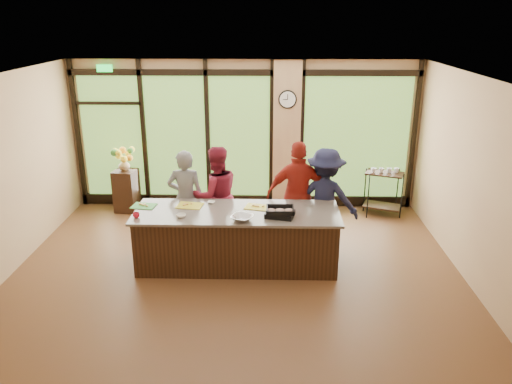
# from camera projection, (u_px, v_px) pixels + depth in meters

# --- Properties ---
(floor) EXTENTS (7.00, 7.00, 0.00)m
(floor) POSITION_uv_depth(u_px,v_px,m) (236.00, 273.00, 7.79)
(floor) COLOR brown
(floor) RESTS_ON ground
(ceiling) EXTENTS (7.00, 7.00, 0.00)m
(ceiling) POSITION_uv_depth(u_px,v_px,m) (233.00, 78.00, 6.78)
(ceiling) COLOR silver
(ceiling) RESTS_ON back_wall
(back_wall) EXTENTS (7.00, 0.00, 7.00)m
(back_wall) POSITION_uv_depth(u_px,v_px,m) (245.00, 135.00, 10.11)
(back_wall) COLOR tan
(back_wall) RESTS_ON floor
(right_wall) EXTENTS (0.00, 6.00, 6.00)m
(right_wall) POSITION_uv_depth(u_px,v_px,m) (477.00, 184.00, 7.20)
(right_wall) COLOR tan
(right_wall) RESTS_ON floor
(window_wall) EXTENTS (6.90, 0.12, 3.00)m
(window_wall) POSITION_uv_depth(u_px,v_px,m) (253.00, 141.00, 10.10)
(window_wall) COLOR tan
(window_wall) RESTS_ON floor
(island_base) EXTENTS (3.10, 1.00, 0.88)m
(island_base) POSITION_uv_depth(u_px,v_px,m) (237.00, 239.00, 7.93)
(island_base) COLOR black
(island_base) RESTS_ON floor
(countertop) EXTENTS (3.20, 1.10, 0.04)m
(countertop) POSITION_uv_depth(u_px,v_px,m) (237.00, 213.00, 7.77)
(countertop) COLOR slate
(countertop) RESTS_ON island_base
(wall_clock) EXTENTS (0.36, 0.04, 0.36)m
(wall_clock) POSITION_uv_depth(u_px,v_px,m) (288.00, 99.00, 9.71)
(wall_clock) COLOR black
(wall_clock) RESTS_ON window_wall
(cook_left) EXTENTS (0.62, 0.41, 1.70)m
(cook_left) POSITION_uv_depth(u_px,v_px,m) (186.00, 198.00, 8.51)
(cook_left) COLOR slate
(cook_left) RESTS_ON floor
(cook_midleft) EXTENTS (1.03, 0.93, 1.74)m
(cook_midleft) POSITION_uv_depth(u_px,v_px,m) (216.00, 195.00, 8.59)
(cook_midleft) COLOR maroon
(cook_midleft) RESTS_ON floor
(cook_midright) EXTENTS (1.10, 0.48, 1.86)m
(cook_midright) POSITION_uv_depth(u_px,v_px,m) (299.00, 195.00, 8.44)
(cook_midright) COLOR maroon
(cook_midright) RESTS_ON floor
(cook_right) EXTENTS (1.26, 0.92, 1.75)m
(cook_right) POSITION_uv_depth(u_px,v_px,m) (325.00, 199.00, 8.43)
(cook_right) COLOR #181A35
(cook_right) RESTS_ON floor
(roasting_pan) EXTENTS (0.48, 0.42, 0.07)m
(roasting_pan) POSITION_uv_depth(u_px,v_px,m) (280.00, 214.00, 7.56)
(roasting_pan) COLOR black
(roasting_pan) RESTS_ON countertop
(mixing_bowl) EXTENTS (0.41, 0.41, 0.08)m
(mixing_bowl) POSITION_uv_depth(u_px,v_px,m) (242.00, 218.00, 7.41)
(mixing_bowl) COLOR silver
(mixing_bowl) RESTS_ON countertop
(cutting_board_left) EXTENTS (0.41, 0.33, 0.01)m
(cutting_board_left) POSITION_uv_depth(u_px,v_px,m) (144.00, 206.00, 7.96)
(cutting_board_left) COLOR green
(cutting_board_left) RESTS_ON countertop
(cutting_board_center) EXTENTS (0.44, 0.35, 0.01)m
(cutting_board_center) POSITION_uv_depth(u_px,v_px,m) (190.00, 206.00, 7.98)
(cutting_board_center) COLOR yellow
(cutting_board_center) RESTS_ON countertop
(cutting_board_right) EXTENTS (0.41, 0.34, 0.01)m
(cutting_board_right) POSITION_uv_depth(u_px,v_px,m) (257.00, 207.00, 7.92)
(cutting_board_right) COLOR yellow
(cutting_board_right) RESTS_ON countertop
(prep_bowl_near) EXTENTS (0.19, 0.19, 0.05)m
(prep_bowl_near) POSITION_uv_depth(u_px,v_px,m) (181.00, 216.00, 7.53)
(prep_bowl_near) COLOR white
(prep_bowl_near) RESTS_ON countertop
(prep_bowl_mid) EXTENTS (0.14, 0.14, 0.04)m
(prep_bowl_mid) POSITION_uv_depth(u_px,v_px,m) (240.00, 214.00, 7.60)
(prep_bowl_mid) COLOR white
(prep_bowl_mid) RESTS_ON countertop
(prep_bowl_far) EXTENTS (0.14, 0.14, 0.03)m
(prep_bowl_far) POSITION_uv_depth(u_px,v_px,m) (211.00, 202.00, 8.10)
(prep_bowl_far) COLOR white
(prep_bowl_far) RESTS_ON countertop
(red_ramekin) EXTENTS (0.10, 0.10, 0.08)m
(red_ramekin) POSITION_uv_depth(u_px,v_px,m) (136.00, 215.00, 7.51)
(red_ramekin) COLOR red
(red_ramekin) RESTS_ON countertop
(flower_stand) EXTENTS (0.49, 0.49, 0.86)m
(flower_stand) POSITION_uv_depth(u_px,v_px,m) (127.00, 191.00, 10.14)
(flower_stand) COLOR black
(flower_stand) RESTS_ON floor
(flower_vase) EXTENTS (0.27, 0.27, 0.24)m
(flower_vase) POSITION_uv_depth(u_px,v_px,m) (124.00, 165.00, 9.95)
(flower_vase) COLOR #90764E
(flower_vase) RESTS_ON flower_stand
(bar_cart) EXTENTS (0.81, 0.64, 0.98)m
(bar_cart) POSITION_uv_depth(u_px,v_px,m) (384.00, 187.00, 9.88)
(bar_cart) COLOR black
(bar_cart) RESTS_ON floor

